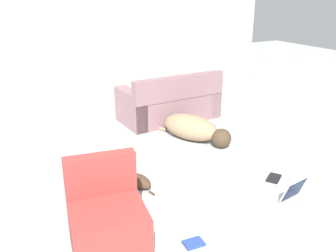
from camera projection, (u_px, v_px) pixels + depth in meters
wall_back at (77, 43)px, 5.75m from camera, size 6.98×0.06×2.61m
couch at (170, 104)px, 6.27m from camera, size 1.63×0.85×0.81m
dog at (194, 128)px, 5.46m from camera, size 0.77×1.30×0.36m
cat at (138, 180)px, 4.22m from camera, size 0.23×0.51×0.14m
laptop_open at (299, 197)px, 3.87m from camera, size 0.35×0.39×0.26m
book_black at (274, 178)px, 4.39m from camera, size 0.26×0.23×0.02m
book_blue at (194, 243)px, 3.28m from camera, size 0.19×0.14×0.02m
side_chair at (107, 220)px, 3.17m from camera, size 0.72×0.72×0.78m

